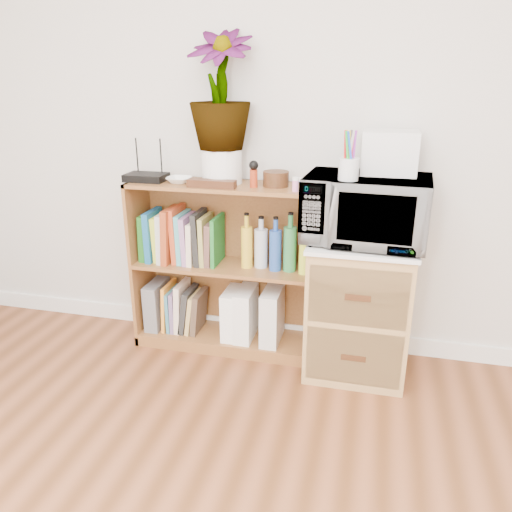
% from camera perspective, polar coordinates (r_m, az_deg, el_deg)
% --- Properties ---
extents(skirting_board, '(4.00, 0.02, 0.10)m').
position_cam_1_polar(skirting_board, '(3.01, 3.67, -8.60)').
color(skirting_board, white).
rests_on(skirting_board, ground).
extents(bookshelf, '(1.00, 0.30, 0.95)m').
position_cam_1_polar(bookshelf, '(2.78, -3.78, -1.41)').
color(bookshelf, brown).
rests_on(bookshelf, ground).
extents(wicker_unit, '(0.50, 0.45, 0.70)m').
position_cam_1_polar(wicker_unit, '(2.64, 11.57, -5.89)').
color(wicker_unit, '#9E7542').
rests_on(wicker_unit, ground).
extents(microwave, '(0.60, 0.43, 0.32)m').
position_cam_1_polar(microwave, '(2.45, 12.41, 5.23)').
color(microwave, white).
rests_on(microwave, wicker_unit).
extents(pen_cup, '(0.09, 0.09, 0.10)m').
position_cam_1_polar(pen_cup, '(2.30, 10.54, 9.75)').
color(pen_cup, silver).
rests_on(pen_cup, microwave).
extents(small_appliance, '(0.25, 0.21, 0.20)m').
position_cam_1_polar(small_appliance, '(2.49, 15.02, 11.36)').
color(small_appliance, silver).
rests_on(small_appliance, microwave).
extents(router, '(0.22, 0.15, 0.04)m').
position_cam_1_polar(router, '(2.77, -12.43, 8.79)').
color(router, black).
rests_on(router, bookshelf).
extents(white_bowl, '(0.13, 0.13, 0.03)m').
position_cam_1_polar(white_bowl, '(2.69, -8.76, 8.59)').
color(white_bowl, white).
rests_on(white_bowl, bookshelf).
extents(plant_pot, '(0.21, 0.21, 0.18)m').
position_cam_1_polar(plant_pot, '(2.64, -3.92, 10.20)').
color(plant_pot, white).
rests_on(plant_pot, bookshelf).
extents(potted_plant, '(0.32, 0.32, 0.58)m').
position_cam_1_polar(potted_plant, '(2.61, -4.13, 18.38)').
color(potted_plant, '#447D32').
rests_on(potted_plant, plant_pot).
extents(trinket_box, '(0.25, 0.06, 0.04)m').
position_cam_1_polar(trinket_box, '(2.55, -5.09, 8.23)').
color(trinket_box, '#371F0F').
rests_on(trinket_box, bookshelf).
extents(kokeshi_doll, '(0.04, 0.04, 0.09)m').
position_cam_1_polar(kokeshi_doll, '(2.55, -0.27, 8.85)').
color(kokeshi_doll, '#992D12').
rests_on(kokeshi_doll, bookshelf).
extents(wooden_bowl, '(0.13, 0.13, 0.08)m').
position_cam_1_polar(wooden_bowl, '(2.57, 2.29, 8.81)').
color(wooden_bowl, '#331F0D').
rests_on(wooden_bowl, bookshelf).
extents(paint_jars, '(0.12, 0.04, 0.06)m').
position_cam_1_polar(paint_jars, '(2.45, 5.28, 8.01)').
color(paint_jars, '#D4758D').
rests_on(paint_jars, bookshelf).
extents(file_box, '(0.08, 0.22, 0.28)m').
position_cam_1_polar(file_box, '(3.03, -11.22, -5.41)').
color(file_box, slate).
rests_on(file_box, bookshelf).
extents(magazine_holder_left, '(0.09, 0.22, 0.28)m').
position_cam_1_polar(magazine_holder_left, '(2.86, -2.65, -6.53)').
color(magazine_holder_left, white).
rests_on(magazine_holder_left, bookshelf).
extents(magazine_holder_mid, '(0.09, 0.23, 0.29)m').
position_cam_1_polar(magazine_holder_mid, '(2.84, -1.16, -6.57)').
color(magazine_holder_mid, white).
rests_on(magazine_holder_mid, bookshelf).
extents(magazine_holder_right, '(0.10, 0.25, 0.31)m').
position_cam_1_polar(magazine_holder_right, '(2.81, 1.87, -6.78)').
color(magazine_holder_right, silver).
rests_on(magazine_holder_right, bookshelf).
extents(cookbooks, '(0.45, 0.20, 0.31)m').
position_cam_1_polar(cookbooks, '(2.80, -8.63, 2.12)').
color(cookbooks, '#1C611A').
rests_on(cookbooks, bookshelf).
extents(liquor_bottles, '(0.45, 0.07, 0.31)m').
position_cam_1_polar(liquor_bottles, '(2.64, 3.14, 1.33)').
color(liquor_bottles, gold).
rests_on(liquor_bottles, bookshelf).
extents(lower_books, '(0.23, 0.19, 0.29)m').
position_cam_1_polar(lower_books, '(2.97, -8.18, -5.96)').
color(lower_books, orange).
rests_on(lower_books, bookshelf).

